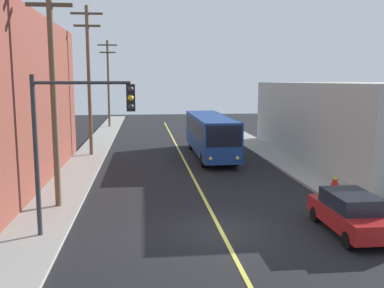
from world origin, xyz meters
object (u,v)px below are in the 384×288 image
at_px(traffic_signal_left_corner, 78,125).
at_px(utility_pole_near, 53,80).
at_px(parked_car_red, 351,212).
at_px(utility_pole_mid, 89,75).
at_px(city_bus, 210,133).
at_px(utility_pole_far, 108,80).
at_px(fire_hydrant, 335,184).

bearing_deg(traffic_signal_left_corner, utility_pole_near, 112.31).
height_order(parked_car_red, utility_pole_mid, utility_pole_mid).
xyz_separation_m(parked_car_red, utility_pole_mid, (-12.08, 18.76, 5.53)).
distance_m(utility_pole_near, traffic_signal_left_corner, 4.49).
height_order(city_bus, utility_pole_mid, utility_pole_mid).
bearing_deg(traffic_signal_left_corner, parked_car_red, -4.29).
height_order(utility_pole_near, utility_pole_mid, utility_pole_mid).
relative_size(parked_car_red, utility_pole_far, 0.41).
relative_size(utility_pole_near, utility_pole_mid, 0.93).
xyz_separation_m(city_bus, utility_pole_mid, (-9.32, 0.97, 4.55)).
distance_m(parked_car_red, utility_pole_mid, 22.99).
bearing_deg(utility_pole_mid, utility_pole_near, -89.50).
bearing_deg(utility_pole_mid, city_bus, -5.97).
height_order(parked_car_red, utility_pole_near, utility_pole_near).
distance_m(utility_pole_mid, traffic_signal_left_corner, 18.18).
distance_m(city_bus, fire_hydrant, 13.23).
bearing_deg(fire_hydrant, parked_car_red, -109.07).
height_order(city_bus, parked_car_red, city_bus).
bearing_deg(fire_hydrant, utility_pole_near, -176.65).
bearing_deg(city_bus, parked_car_red, -81.17).
bearing_deg(traffic_signal_left_corner, utility_pole_far, 92.76).
relative_size(city_bus, utility_pole_near, 1.15).
xyz_separation_m(city_bus, parked_car_red, (2.76, -17.78, -0.98)).
bearing_deg(utility_pole_mid, fire_hydrant, -43.59).
distance_m(traffic_signal_left_corner, fire_hydrant, 13.64).
xyz_separation_m(utility_pole_far, fire_hydrant, (14.14, -34.42, -5.46)).
bearing_deg(city_bus, utility_pole_far, 113.25).
relative_size(utility_pole_mid, fire_hydrant, 13.56).
height_order(utility_pole_far, traffic_signal_left_corner, utility_pole_far).
xyz_separation_m(utility_pole_near, traffic_signal_left_corner, (1.59, -3.87, -1.63)).
bearing_deg(utility_pole_near, city_bus, 55.00).
bearing_deg(parked_car_red, utility_pole_mid, 122.79).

